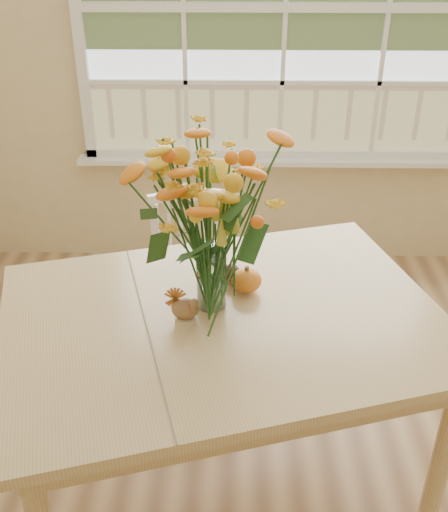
{
  "coord_description": "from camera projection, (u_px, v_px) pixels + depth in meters",
  "views": [
    {
      "loc": [
        -0.26,
        -1.23,
        2.0
      ],
      "look_at": [
        -0.3,
        0.46,
        1.02
      ],
      "focal_mm": 42.0,
      "sensor_mm": 36.0,
      "label": 1
    }
  ],
  "objects": [
    {
      "name": "flower_vase",
      "position": [
        210.0,
        217.0,
        1.93
      ],
      "size": [
        0.48,
        0.48,
        0.57
      ],
      "color": "white",
      "rests_on": "dining_table"
    },
    {
      "name": "wall_back",
      "position": [
        283.0,
        45.0,
        3.33
      ],
      "size": [
        4.0,
        0.02,
        2.7
      ],
      "primitive_type": "cube",
      "color": "#D2BC86",
      "rests_on": "floor"
    },
    {
      "name": "window",
      "position": [
        286.0,
        11.0,
        3.21
      ],
      "size": [
        2.42,
        0.12,
        1.74
      ],
      "color": "silver",
      "rests_on": "wall_back"
    },
    {
      "name": "pumpkin",
      "position": [
        246.0,
        281.0,
        2.16
      ],
      "size": [
        0.11,
        0.11,
        0.08
      ],
      "primitive_type": "ellipsoid",
      "color": "orange",
      "rests_on": "dining_table"
    },
    {
      "name": "dark_gourd",
      "position": [
        231.0,
        273.0,
        2.22
      ],
      "size": [
        0.13,
        0.08,
        0.07
      ],
      "color": "#38160F",
      "rests_on": "dining_table"
    },
    {
      "name": "turkey_figurine",
      "position": [
        185.0,
        309.0,
        2.0
      ],
      "size": [
        0.09,
        0.07,
        0.12
      ],
      "rotation": [
        0.0,
        0.0,
        0.02
      ],
      "color": "#CCB78C",
      "rests_on": "dining_table"
    },
    {
      "name": "windsor_chair",
      "position": [
        195.0,
        276.0,
        2.85
      ],
      "size": [
        0.46,
        0.44,
        0.87
      ],
      "rotation": [
        0.0,
        0.0,
        0.15
      ],
      "color": "white",
      "rests_on": "floor"
    },
    {
      "name": "dining_table",
      "position": [
        224.0,
        336.0,
        2.1
      ],
      "size": [
        1.72,
        1.43,
        0.8
      ],
      "rotation": [
        0.0,
        0.0,
        0.28
      ],
      "color": "tan",
      "rests_on": "floor"
    }
  ]
}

